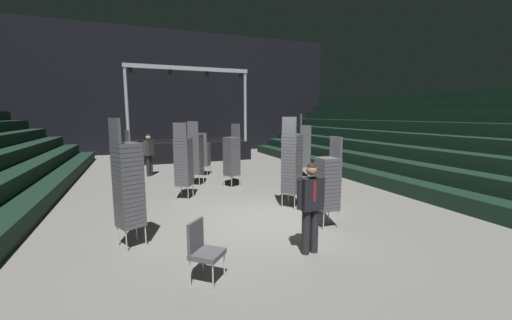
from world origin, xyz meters
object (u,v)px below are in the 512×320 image
object	(u,v)px
chair_stack_front_left	(304,146)
chair_stack_front_right	(184,161)
chair_stack_rear_right	(232,155)
loose_chair_near_man	(203,248)
crew_worker_near_stage	(149,152)
stage_riser	(187,149)
chair_stack_mid_left	(328,182)
chair_stack_mid_centre	(204,154)
man_with_tie	(311,203)
chair_stack_mid_right	(123,156)
chair_stack_rear_centre	(292,163)
chair_stack_rear_left	(128,184)
chair_stack_aisle_left	(196,153)

from	to	relation	value
chair_stack_front_left	chair_stack_front_right	xyz separation A→B (m)	(-5.11, -1.68, -0.13)
chair_stack_rear_right	loose_chair_near_man	bearing A→B (deg)	134.78
crew_worker_near_stage	stage_riser	bearing A→B (deg)	-169.50
chair_stack_mid_left	chair_stack_mid_centre	distance (m)	7.18
stage_riser	chair_stack_front_left	bearing A→B (deg)	-62.44
chair_stack_front_right	chair_stack_mid_centre	bearing A→B (deg)	100.61
stage_riser	chair_stack_mid_left	size ratio (longest dim) A/B	3.25
stage_riser	man_with_tie	xyz separation A→B (m)	(0.16, -13.40, 0.36)
chair_stack_mid_centre	chair_stack_mid_right	bearing A→B (deg)	-144.40
chair_stack_mid_left	crew_worker_near_stage	distance (m)	8.45
chair_stack_mid_left	chair_stack_rear_centre	bearing A→B (deg)	2.01
chair_stack_rear_left	stage_riser	bearing A→B (deg)	140.25
crew_worker_near_stage	chair_stack_rear_left	bearing A→B (deg)	31.47
chair_stack_front_left	chair_stack_aisle_left	distance (m)	4.43
loose_chair_near_man	chair_stack_mid_left	bearing A→B (deg)	154.15
chair_stack_mid_right	chair_stack_aisle_left	bearing A→B (deg)	-137.57
stage_riser	chair_stack_front_left	size ratio (longest dim) A/B	2.61
chair_stack_mid_left	crew_worker_near_stage	world-z (taller)	chair_stack_mid_left
chair_stack_rear_centre	crew_worker_near_stage	distance (m)	6.97
chair_stack_front_right	loose_chair_near_man	size ratio (longest dim) A/B	2.44
man_with_tie	chair_stack_mid_left	size ratio (longest dim) A/B	0.82
chair_stack_rear_left	chair_stack_aisle_left	size ratio (longest dim) A/B	1.07
chair_stack_front_right	chair_stack_aisle_left	world-z (taller)	same
chair_stack_mid_left	chair_stack_rear_left	size ratio (longest dim) A/B	0.83
chair_stack_front_right	chair_stack_rear_left	bearing A→B (deg)	-83.50
chair_stack_rear_right	chair_stack_mid_right	bearing A→B (deg)	34.49
man_with_tie	loose_chair_near_man	distance (m)	2.08
chair_stack_mid_centre	chair_stack_rear_left	bearing A→B (deg)	-82.48
chair_stack_front_left	chair_stack_rear_left	world-z (taller)	chair_stack_front_left
loose_chair_near_man	chair_stack_mid_right	bearing A→B (deg)	-129.57
stage_riser	chair_stack_aisle_left	world-z (taller)	stage_riser
chair_stack_front_right	chair_stack_rear_centre	bearing A→B (deg)	-5.17
chair_stack_rear_centre	loose_chair_near_man	bearing A→B (deg)	-81.51
chair_stack_mid_right	loose_chair_near_man	bearing A→B (deg)	172.02
man_with_tie	chair_stack_mid_left	world-z (taller)	chair_stack_mid_left
chair_stack_rear_left	chair_stack_mid_centre	bearing A→B (deg)	131.04
crew_worker_near_stage	chair_stack_aisle_left	bearing A→B (deg)	69.42
chair_stack_rear_centre	crew_worker_near_stage	bearing A→B (deg)	174.18
man_with_tie	chair_stack_mid_left	distance (m)	1.52
man_with_tie	chair_stack_mid_right	world-z (taller)	chair_stack_mid_right
chair_stack_front_left	stage_riser	bearing A→B (deg)	-134.17
man_with_tie	chair_stack_front_right	size ratio (longest dim) A/B	0.73
man_with_tie	chair_stack_mid_centre	distance (m)	8.13
man_with_tie	chair_stack_front_left	xyz separation A→B (m)	(3.51, 6.36, 0.33)
crew_worker_near_stage	chair_stack_rear_centre	bearing A→B (deg)	66.37
stage_riser	chair_stack_rear_right	size ratio (longest dim) A/B	3.00
chair_stack_mid_centre	chair_stack_rear_centre	xyz separation A→B (m)	(1.31, -5.41, 0.34)
chair_stack_mid_centre	chair_stack_rear_centre	size ratio (longest dim) A/B	0.73
stage_riser	chair_stack_rear_centre	distance (m)	10.77
stage_riser	man_with_tie	bearing A→B (deg)	-89.32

